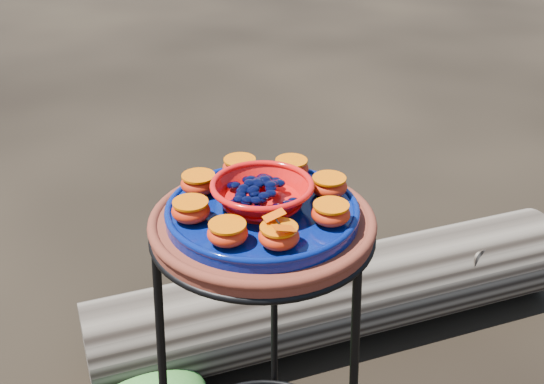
# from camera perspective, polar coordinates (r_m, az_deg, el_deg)

# --- Properties ---
(plant_stand) EXTENTS (0.44, 0.44, 0.70)m
(plant_stand) POSITION_cam_1_polar(r_m,az_deg,el_deg) (1.44, -0.71, -15.42)
(plant_stand) COLOR black
(plant_stand) RESTS_ON ground
(terracotta_saucer) EXTENTS (0.40, 0.40, 0.03)m
(terracotta_saucer) POSITION_cam_1_polar(r_m,az_deg,el_deg) (1.21, -0.81, -2.86)
(terracotta_saucer) COLOR maroon
(terracotta_saucer) RESTS_ON plant_stand
(cobalt_plate) EXTENTS (0.34, 0.34, 0.02)m
(cobalt_plate) POSITION_cam_1_polar(r_m,az_deg,el_deg) (1.20, -0.82, -1.75)
(cobalt_plate) COLOR #030734
(cobalt_plate) RESTS_ON terracotta_saucer
(red_bowl) EXTENTS (0.17, 0.17, 0.05)m
(red_bowl) POSITION_cam_1_polar(r_m,az_deg,el_deg) (1.18, -0.83, -0.29)
(red_bowl) COLOR red
(red_bowl) RESTS_ON cobalt_plate
(glass_gems) EXTENTS (0.13, 0.13, 0.02)m
(glass_gems) POSITION_cam_1_polar(r_m,az_deg,el_deg) (1.16, -0.84, 1.21)
(glass_gems) COLOR black
(glass_gems) RESTS_ON red_bowl
(orange_half_0) EXTENTS (0.07, 0.07, 0.04)m
(orange_half_0) POSITION_cam_1_polar(r_m,az_deg,el_deg) (1.08, 0.58, -3.73)
(orange_half_0) COLOR #A60400
(orange_half_0) RESTS_ON cobalt_plate
(orange_half_1) EXTENTS (0.07, 0.07, 0.04)m
(orange_half_1) POSITION_cam_1_polar(r_m,az_deg,el_deg) (1.14, 4.94, -1.82)
(orange_half_1) COLOR #A60400
(orange_half_1) RESTS_ON cobalt_plate
(orange_half_2) EXTENTS (0.07, 0.07, 0.04)m
(orange_half_2) POSITION_cam_1_polar(r_m,az_deg,el_deg) (1.22, 4.79, 0.48)
(orange_half_2) COLOR #A60400
(orange_half_2) RESTS_ON cobalt_plate
(orange_half_3) EXTENTS (0.07, 0.07, 0.04)m
(orange_half_3) POSITION_cam_1_polar(r_m,az_deg,el_deg) (1.28, 1.62, 1.98)
(orange_half_3) COLOR #A60400
(orange_half_3) RESTS_ON cobalt_plate
(orange_half_4) EXTENTS (0.07, 0.07, 0.04)m
(orange_half_4) POSITION_cam_1_polar(r_m,az_deg,el_deg) (1.29, -2.70, 2.06)
(orange_half_4) COLOR #A60400
(orange_half_4) RESTS_ON cobalt_plate
(orange_half_5) EXTENTS (0.07, 0.07, 0.04)m
(orange_half_5) POSITION_cam_1_polar(r_m,az_deg,el_deg) (1.24, -6.15, 0.69)
(orange_half_5) COLOR #A60400
(orange_half_5) RESTS_ON cobalt_plate
(orange_half_6) EXTENTS (0.07, 0.07, 0.04)m
(orange_half_6) POSITION_cam_1_polar(r_m,az_deg,el_deg) (1.15, -6.80, -1.57)
(orange_half_6) COLOR #A60400
(orange_half_6) RESTS_ON cobalt_plate
(orange_half_7) EXTENTS (0.07, 0.07, 0.04)m
(orange_half_7) POSITION_cam_1_polar(r_m,az_deg,el_deg) (1.08, -3.74, -3.48)
(orange_half_7) COLOR #A60400
(orange_half_7) RESTS_ON cobalt_plate
(butterfly) EXTENTS (0.09, 0.08, 0.01)m
(butterfly) POSITION_cam_1_polar(r_m,az_deg,el_deg) (1.06, 0.59, -2.60)
(butterfly) COLOR #CB3E00
(butterfly) RESTS_ON orange_half_0
(driftwood_log) EXTENTS (1.44, 0.97, 0.27)m
(driftwood_log) POSITION_cam_1_polar(r_m,az_deg,el_deg) (2.01, 5.30, -8.62)
(driftwood_log) COLOR black
(driftwood_log) RESTS_ON ground
(foliage_back) EXTENTS (0.29, 0.29, 0.14)m
(foliage_back) POSITION_cam_1_polar(r_m,az_deg,el_deg) (2.08, -1.17, -9.16)
(foliage_back) COLOR #2D6823
(foliage_back) RESTS_ON ground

